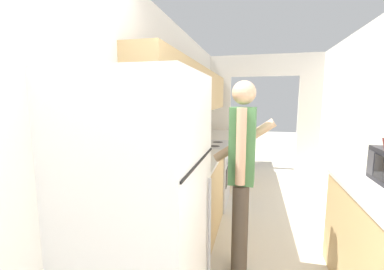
{
  "coord_description": "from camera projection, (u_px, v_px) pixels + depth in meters",
  "views": [
    {
      "loc": [
        -0.16,
        -0.75,
        1.58
      ],
      "look_at": [
        -1.04,
        2.81,
        1.06
      ],
      "focal_mm": 24.0,
      "sensor_mm": 36.0,
      "label": 1
    }
  ],
  "objects": [
    {
      "name": "wall_left",
      "position": [
        176.0,
        111.0,
        3.15
      ],
      "size": [
        0.38,
        7.37,
        2.5
      ],
      "color": "white",
      "rests_on": "ground_plane"
    },
    {
      "name": "wall_far_with_doorway",
      "position": [
        263.0,
        106.0,
        5.52
      ],
      "size": [
        2.7,
        0.06,
        2.5
      ],
      "color": "white",
      "rests_on": "ground_plane"
    },
    {
      "name": "counter_left",
      "position": [
        205.0,
        176.0,
        3.76
      ],
      "size": [
        0.62,
        3.75,
        0.91
      ],
      "color": "tan",
      "rests_on": "ground_plane"
    },
    {
      "name": "refrigerator",
      "position": [
        142.0,
        220.0,
        1.54
      ],
      "size": [
        0.73,
        0.78,
        1.73
      ],
      "color": "white",
      "rests_on": "ground_plane"
    },
    {
      "name": "range_oven",
      "position": [
        207.0,
        173.0,
        3.92
      ],
      "size": [
        0.66,
        0.79,
        1.05
      ],
      "color": "#B7B7BC",
      "rests_on": "ground_plane"
    },
    {
      "name": "person",
      "position": [
        242.0,
        174.0,
        2.2
      ],
      "size": [
        0.55,
        0.38,
        1.73
      ],
      "rotation": [
        0.0,
        0.0,
        1.54
      ],
      "color": "#4C4238",
      "rests_on": "ground_plane"
    }
  ]
}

